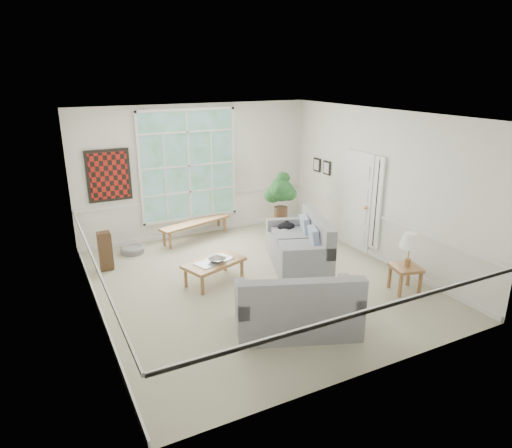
{
  "coord_description": "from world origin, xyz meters",
  "views": [
    {
      "loc": [
        -3.43,
        -6.75,
        3.69
      ],
      "look_at": [
        0.1,
        0.2,
        1.05
      ],
      "focal_mm": 32.0,
      "sensor_mm": 36.0,
      "label": 1
    }
  ],
  "objects": [
    {
      "name": "entry_door",
      "position": [
        2.71,
        0.6,
        1.05
      ],
      "size": [
        0.08,
        0.9,
        2.1
      ],
      "primitive_type": "cube",
      "color": "white",
      "rests_on": "floor"
    },
    {
      "name": "loveseat_front",
      "position": [
        -0.18,
        -1.69,
        0.48
      ],
      "size": [
        2.0,
        1.51,
        0.97
      ],
      "primitive_type": "cube",
      "rotation": [
        0.0,
        0.0,
        -0.37
      ],
      "color": "gray",
      "rests_on": "floor"
    },
    {
      "name": "pewter_bowl",
      "position": [
        -0.63,
        0.3,
        0.45
      ],
      "size": [
        0.49,
        0.49,
        0.09
      ],
      "primitive_type": "imported",
      "rotation": [
        0.0,
        0.0,
        0.51
      ],
      "color": "gray",
      "rests_on": "coffee_table"
    },
    {
      "name": "houseplant",
      "position": [
        1.56,
        1.83,
        1.01
      ],
      "size": [
        0.69,
        0.69,
        1.06
      ],
      "primitive_type": null,
      "rotation": [
        0.0,
        0.0,
        0.12
      ],
      "color": "#205324",
      "rests_on": "end_table"
    },
    {
      "name": "floor_speaker",
      "position": [
        -2.34,
        1.81,
        0.39
      ],
      "size": [
        0.24,
        0.19,
        0.77
      ],
      "primitive_type": "cube",
      "rotation": [
        0.0,
        0.0,
        -0.01
      ],
      "color": "#432D1B",
      "rests_on": "floor"
    },
    {
      "name": "wall_back",
      "position": [
        0.0,
        3.0,
        1.5
      ],
      "size": [
        5.5,
        0.02,
        3.0
      ],
      "primitive_type": "cube",
      "color": "silver",
      "rests_on": "ground"
    },
    {
      "name": "wall_right",
      "position": [
        2.75,
        0.0,
        1.5
      ],
      "size": [
        0.02,
        6.0,
        3.0
      ],
      "primitive_type": "cube",
      "color": "silver",
      "rests_on": "ground"
    },
    {
      "name": "pet_bed",
      "position": [
        -1.7,
        2.45,
        0.07
      ],
      "size": [
        0.51,
        0.51,
        0.15
      ],
      "primitive_type": "cylinder",
      "rotation": [
        0.0,
        0.0,
        -0.05
      ],
      "color": "gray",
      "rests_on": "floor"
    },
    {
      "name": "side_table",
      "position": [
        2.15,
        -1.49,
        0.24
      ],
      "size": [
        0.56,
        0.56,
        0.47
      ],
      "primitive_type": "cube",
      "rotation": [
        0.0,
        0.0,
        -0.24
      ],
      "color": "#95663A",
      "rests_on": "floor"
    },
    {
      "name": "window_back",
      "position": [
        -0.2,
        2.96,
        1.65
      ],
      "size": [
        2.3,
        0.08,
        2.4
      ],
      "primitive_type": "cube",
      "color": "white",
      "rests_on": "wall_back"
    },
    {
      "name": "wall_front",
      "position": [
        0.0,
        -3.0,
        1.5
      ],
      "size": [
        5.5,
        0.02,
        3.0
      ],
      "primitive_type": "cube",
      "color": "silver",
      "rests_on": "ground"
    },
    {
      "name": "window_bench",
      "position": [
        -0.21,
        2.65,
        0.2
      ],
      "size": [
        1.77,
        0.84,
        0.41
      ],
      "primitive_type": "cube",
      "rotation": [
        0.0,
        0.0,
        0.3
      ],
      "color": "#95663A",
      "rests_on": "floor"
    },
    {
      "name": "ceiling",
      "position": [
        0.0,
        0.0,
        3.0
      ],
      "size": [
        5.5,
        6.0,
        0.02
      ],
      "primitive_type": "cube",
      "color": "white",
      "rests_on": "ground"
    },
    {
      "name": "door_sidelight",
      "position": [
        2.71,
        -0.03,
        1.15
      ],
      "size": [
        0.08,
        0.26,
        1.9
      ],
      "primitive_type": "cube",
      "color": "white",
      "rests_on": "wall_right"
    },
    {
      "name": "wall_frame_far",
      "position": [
        2.71,
        2.15,
        1.55
      ],
      "size": [
        0.04,
        0.26,
        0.32
      ],
      "primitive_type": "cube",
      "color": "black",
      "rests_on": "wall_right"
    },
    {
      "name": "wall_frame_near",
      "position": [
        2.71,
        1.75,
        1.55
      ],
      "size": [
        0.04,
        0.26,
        0.32
      ],
      "primitive_type": "cube",
      "color": "black",
      "rests_on": "wall_right"
    },
    {
      "name": "table_lamp",
      "position": [
        2.18,
        -1.49,
        0.77
      ],
      "size": [
        0.35,
        0.35,
        0.6
      ],
      "primitive_type": null,
      "rotation": [
        0.0,
        0.0,
        0.0
      ],
      "color": "silver",
      "rests_on": "side_table"
    },
    {
      "name": "end_table",
      "position": [
        1.5,
        1.77,
        0.24
      ],
      "size": [
        0.55,
        0.55,
        0.48
      ],
      "primitive_type": "cube",
      "rotation": [
        0.0,
        0.0,
        0.16
      ],
      "color": "#95663A",
      "rests_on": "floor"
    },
    {
      "name": "wall_art",
      "position": [
        -1.95,
        2.95,
        1.6
      ],
      "size": [
        0.9,
        0.06,
        1.1
      ],
      "primitive_type": "cube",
      "color": "#5A130E",
      "rests_on": "wall_back"
    },
    {
      "name": "cat",
      "position": [
        1.19,
        0.97,
        0.61
      ],
      "size": [
        0.41,
        0.3,
        0.18
      ],
      "primitive_type": "ellipsoid",
      "rotation": [
        0.0,
        0.0,
        -0.09
      ],
      "color": "black",
      "rests_on": "loveseat_right"
    },
    {
      "name": "wall_left",
      "position": [
        -2.75,
        0.0,
        1.5
      ],
      "size": [
        0.02,
        6.0,
        3.0
      ],
      "primitive_type": "cube",
      "color": "silver",
      "rests_on": "ground"
    },
    {
      "name": "floor",
      "position": [
        0.0,
        0.0,
        -0.01
      ],
      "size": [
        5.5,
        6.0,
        0.01
      ],
      "primitive_type": "cube",
      "color": "#A6A188",
      "rests_on": "ground"
    },
    {
      "name": "coffee_table",
      "position": [
        -0.67,
        0.36,
        0.2
      ],
      "size": [
        1.24,
        0.93,
        0.41
      ],
      "primitive_type": "cube",
      "rotation": [
        0.0,
        0.0,
        0.34
      ],
      "color": "#95663A",
      "rests_on": "floor"
    },
    {
      "name": "loveseat_right",
      "position": [
        1.08,
        0.31,
        0.51
      ],
      "size": [
        1.54,
        2.09,
        1.01
      ],
      "primitive_type": "cube",
      "rotation": [
        0.0,
        0.0,
        -0.34
      ],
      "color": "gray",
      "rests_on": "floor"
    }
  ]
}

